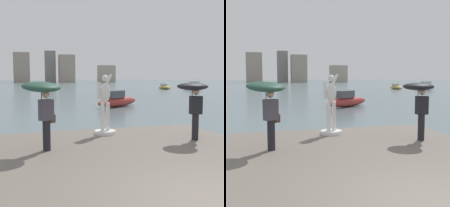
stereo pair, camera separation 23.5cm
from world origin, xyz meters
The scene contains 9 objects.
ground_plane centered at (0.00, 40.00, 0.00)m, with size 400.00×400.00×0.00m, color slate.
pier centered at (0.00, 2.21, 0.20)m, with size 7.74×10.42×0.40m, color #70665B.
statue_white_figure centered at (-0.20, 6.32, 1.27)m, with size 0.78×0.95×2.22m.
onlooker_left centered at (-2.55, 4.46, 2.00)m, with size 1.50×1.51×2.03m.
onlooker_right centered at (2.34, 4.51, 1.94)m, with size 1.14×1.15×1.93m.
boat_near centered at (28.37, 45.25, 0.60)m, with size 4.62×1.79×1.61m.
boat_mid centered at (4.45, 19.13, 0.51)m, with size 4.78×3.85×1.36m.
boat_rightward centered at (23.92, 48.53, 0.41)m, with size 1.97×3.65×1.15m.
distant_skyline centered at (-10.63, 124.15, 5.81)m, with size 78.82×13.38×13.62m.
Camera 2 is at (-2.82, -3.95, 2.52)m, focal length 46.40 mm.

